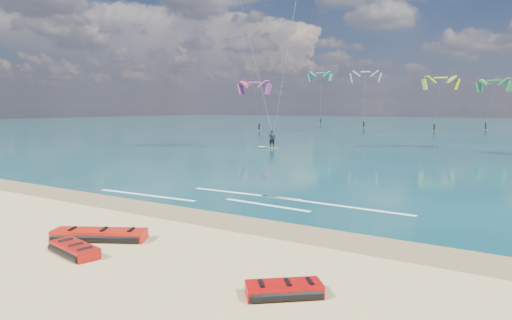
{
  "coord_description": "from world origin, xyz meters",
  "views": [
    {
      "loc": [
        14.75,
        -11.74,
        4.62
      ],
      "look_at": [
        2.29,
        8.0,
        1.9
      ],
      "focal_mm": 32.0,
      "sensor_mm": 36.0,
      "label": 1
    }
  ],
  "objects_px": {
    "packed_kite_mid": "(75,255)",
    "packed_kite_right": "(284,296)",
    "packed_kite_left": "(100,240)",
    "kitesurfer_main": "(270,53)"
  },
  "relations": [
    {
      "from": "packed_kite_mid",
      "to": "packed_kite_right",
      "type": "bearing_deg",
      "value": 16.6
    },
    {
      "from": "packed_kite_left",
      "to": "packed_kite_right",
      "type": "relative_size",
      "value": 1.67
    },
    {
      "from": "packed_kite_left",
      "to": "packed_kite_right",
      "type": "bearing_deg",
      "value": -33.65
    },
    {
      "from": "packed_kite_left",
      "to": "kitesurfer_main",
      "type": "height_order",
      "value": "kitesurfer_main"
    },
    {
      "from": "packed_kite_left",
      "to": "kitesurfer_main",
      "type": "xyz_separation_m",
      "value": [
        -11.37,
        30.93,
        10.09
      ]
    },
    {
      "from": "packed_kite_right",
      "to": "kitesurfer_main",
      "type": "xyz_separation_m",
      "value": [
        -19.11,
        31.66,
        10.09
      ]
    },
    {
      "from": "packed_kite_mid",
      "to": "packed_kite_right",
      "type": "height_order",
      "value": "packed_kite_mid"
    },
    {
      "from": "kitesurfer_main",
      "to": "packed_kite_mid",
      "type": "bearing_deg",
      "value": -89.35
    },
    {
      "from": "packed_kite_mid",
      "to": "packed_kite_left",
      "type": "bearing_deg",
      "value": 124.19
    },
    {
      "from": "packed_kite_mid",
      "to": "packed_kite_right",
      "type": "xyz_separation_m",
      "value": [
        7.09,
        0.75,
        0.0
      ]
    }
  ]
}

